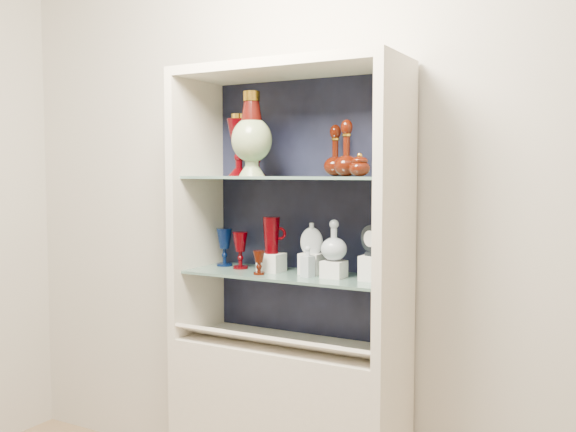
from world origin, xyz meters
The scene contains 29 objects.
wall_back centered at (0.00, 1.75, 1.40)m, with size 3.50×0.02×2.80m, color beige.
cabinet_base centered at (0.00, 1.53, 0.38)m, with size 1.00×0.40×0.75m, color beige.
cabinet_back_panel centered at (0.00, 1.72, 1.32)m, with size 0.98×0.02×1.15m, color black.
cabinet_side_left centered at (-0.48, 1.53, 1.32)m, with size 0.04×0.40×1.15m, color beige.
cabinet_side_right centered at (0.48, 1.53, 1.32)m, with size 0.04×0.40×1.15m, color beige.
cabinet_top_cap centered at (0.00, 1.53, 1.92)m, with size 1.00×0.40×0.04m, color beige.
shelf_lower centered at (0.00, 1.55, 1.04)m, with size 0.92×0.34×0.01m, color slate.
shelf_upper centered at (0.00, 1.55, 1.46)m, with size 0.92×0.34×0.01m, color slate.
label_ledge centered at (0.00, 1.42, 0.78)m, with size 0.92×0.18×0.01m, color beige.
label_card_0 centered at (-0.28, 1.42, 0.80)m, with size 0.10×0.07×0.00m, color white.
label_card_1 centered at (0.27, 1.42, 0.80)m, with size 0.10×0.07×0.00m, color white.
pedestal_lamp_left centered at (-0.30, 1.60, 1.61)m, with size 0.11×0.11×0.28m, color #4B0004, non-canonical shape.
pedestal_lamp_right centered at (-0.19, 1.59, 1.59)m, with size 0.09×0.09×0.23m, color #4B0004, non-canonical shape.
enamel_urn centered at (-0.14, 1.46, 1.65)m, with size 0.17×0.17×0.36m, color #124C1A, non-canonical shape.
ruby_decanter_a centered at (0.27, 1.52, 1.60)m, with size 0.10×0.10×0.25m, color #461105, non-canonical shape.
ruby_decanter_b centered at (0.18, 1.63, 1.59)m, with size 0.10×0.10×0.23m, color #461105, non-canonical shape.
lidded_bowl centered at (0.35, 1.46, 1.52)m, with size 0.08×0.08×0.09m, color #461105, non-canonical shape.
cobalt_goblet centered at (-0.38, 1.60, 1.14)m, with size 0.07×0.07×0.18m, color #05123B, non-canonical shape.
ruby_goblet_tall centered at (-0.26, 1.56, 1.13)m, with size 0.07×0.07×0.17m, color #4B0004, non-canonical shape.
ruby_goblet_small centered at (-0.10, 1.46, 1.10)m, with size 0.05×0.05×0.10m, color #461105, non-canonical shape.
riser_ruby_pitcher centered at (-0.10, 1.56, 1.09)m, with size 0.10×0.10×0.08m, color silver.
ruby_pitcher centered at (-0.10, 1.56, 1.21)m, with size 0.12×0.08×0.16m, color #4B0004, non-canonical shape.
clear_square_bottle centered at (0.11, 1.51, 1.11)m, with size 0.05×0.05×0.13m, color #A0ADB9, non-canonical shape.
riser_flat_flask centered at (0.09, 1.58, 1.09)m, with size 0.09×0.09×0.09m, color silver.
flat_flask centered at (0.09, 1.58, 1.21)m, with size 0.10×0.04×0.14m, color silver, non-canonical shape.
riser_clear_round_decanter centered at (0.21, 1.54, 1.08)m, with size 0.09×0.09×0.07m, color silver.
clear_round_decanter centered at (0.21, 1.54, 1.20)m, with size 0.11×0.11×0.16m, color #A0ADB9, non-canonical shape.
riser_cameo_medallion centered at (0.37, 1.55, 1.10)m, with size 0.08×0.08×0.10m, color silver.
cameo_medallion centered at (0.37, 1.55, 1.21)m, with size 0.11×0.04×0.13m, color black, non-canonical shape.
Camera 1 is at (1.32, -0.85, 1.49)m, focal length 40.00 mm.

